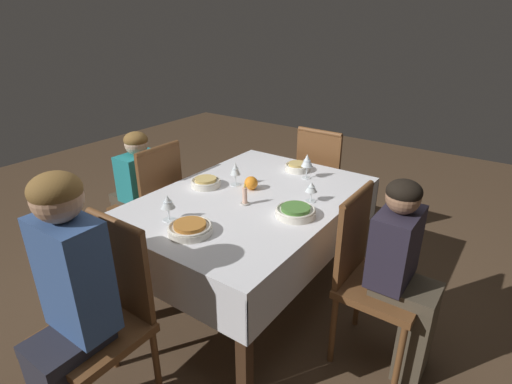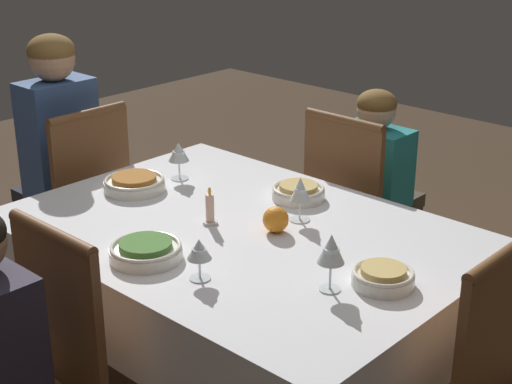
{
  "view_description": "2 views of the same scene",
  "coord_description": "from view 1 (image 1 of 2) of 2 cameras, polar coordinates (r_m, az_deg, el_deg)",
  "views": [
    {
      "loc": [
        -1.77,
        -1.3,
        1.74
      ],
      "look_at": [
        -0.04,
        -0.07,
        0.79
      ],
      "focal_mm": 28.0,
      "sensor_mm": 36.0,
      "label": 1
    },
    {
      "loc": [
        1.63,
        -1.69,
        1.78
      ],
      "look_at": [
        0.06,
        0.01,
        0.87
      ],
      "focal_mm": 55.0,
      "sensor_mm": 36.0,
      "label": 2
    }
  ],
  "objects": [
    {
      "name": "ground_plane",
      "position": [
        2.8,
        -0.8,
        -14.33
      ],
      "size": [
        8.0,
        8.0,
        0.0
      ],
      "primitive_type": "plane",
      "color": "#4C3826"
    },
    {
      "name": "dining_table",
      "position": [
        2.46,
        -0.88,
        -2.42
      ],
      "size": [
        1.51,
        1.07,
        0.73
      ],
      "color": "silver",
      "rests_on": "ground_plane"
    },
    {
      "name": "chair_west",
      "position": [
        1.98,
        -20.67,
        -15.74
      ],
      "size": [
        0.4,
        0.4,
        0.95
      ],
      "rotation": [
        0.0,
        0.0,
        -1.57
      ],
      "color": "brown",
      "rests_on": "ground_plane"
    },
    {
      "name": "chair_south",
      "position": [
        2.18,
        16.0,
        -10.9
      ],
      "size": [
        0.4,
        0.4,
        0.95
      ],
      "color": "brown",
      "rests_on": "ground_plane"
    },
    {
      "name": "chair_north",
      "position": [
        2.95,
        -14.58,
        -1.21
      ],
      "size": [
        0.4,
        0.4,
        0.95
      ],
      "rotation": [
        0.0,
        0.0,
        3.14
      ],
      "color": "brown",
      "rests_on": "ground_plane"
    },
    {
      "name": "chair_east",
      "position": [
        3.31,
        9.48,
        2.07
      ],
      "size": [
        0.4,
        0.4,
        0.95
      ],
      "rotation": [
        0.0,
        0.0,
        1.57
      ],
      "color": "brown",
      "rests_on": "ground_plane"
    },
    {
      "name": "person_adult_denim",
      "position": [
        1.82,
        -25.42,
        -13.7
      ],
      "size": [
        0.34,
        0.3,
        1.22
      ],
      "rotation": [
        0.0,
        0.0,
        -1.57
      ],
      "color": "#282833",
      "rests_on": "ground_plane"
    },
    {
      "name": "person_child_dark",
      "position": [
        2.12,
        20.41,
        -10.83
      ],
      "size": [
        0.3,
        0.33,
        1.06
      ],
      "color": "#4C4233",
      "rests_on": "ground_plane"
    },
    {
      "name": "person_child_teal",
      "position": [
        3.06,
        -16.71,
        0.17
      ],
      "size": [
        0.3,
        0.33,
        1.01
      ],
      "rotation": [
        0.0,
        0.0,
        3.14
      ],
      "color": "#4C4233",
      "rests_on": "ground_plane"
    },
    {
      "name": "bowl_west",
      "position": [
        2.04,
        -9.4,
        -5.12
      ],
      "size": [
        0.23,
        0.23,
        0.06
      ],
      "color": "silver",
      "rests_on": "dining_table"
    },
    {
      "name": "wine_glass_west",
      "position": [
        2.16,
        -12.52,
        -1.48
      ],
      "size": [
        0.08,
        0.08,
        0.15
      ],
      "color": "white",
      "rests_on": "dining_table"
    },
    {
      "name": "bowl_south",
      "position": [
        2.19,
        5.67,
        -2.76
      ],
      "size": [
        0.22,
        0.22,
        0.06
      ],
      "color": "silver",
      "rests_on": "dining_table"
    },
    {
      "name": "wine_glass_south",
      "position": [
        2.35,
        7.9,
        0.64
      ],
      "size": [
        0.07,
        0.07,
        0.13
      ],
      "color": "white",
      "rests_on": "dining_table"
    },
    {
      "name": "bowl_north",
      "position": [
        2.58,
        -7.18,
        1.4
      ],
      "size": [
        0.19,
        0.19,
        0.06
      ],
      "color": "silver",
      "rests_on": "dining_table"
    },
    {
      "name": "wine_glass_north",
      "position": [
        2.56,
        -2.98,
        3.21
      ],
      "size": [
        0.07,
        0.07,
        0.15
      ],
      "color": "white",
      "rests_on": "dining_table"
    },
    {
      "name": "bowl_east",
      "position": [
        2.85,
        5.94,
        3.62
      ],
      "size": [
        0.18,
        0.18,
        0.06
      ],
      "color": "silver",
      "rests_on": "dining_table"
    },
    {
      "name": "wine_glass_east",
      "position": [
        2.68,
        7.3,
        4.4
      ],
      "size": [
        0.08,
        0.08,
        0.17
      ],
      "color": "white",
      "rests_on": "dining_table"
    },
    {
      "name": "candle_centerpiece",
      "position": [
        2.31,
        -1.61,
        -0.74
      ],
      "size": [
        0.05,
        0.05,
        0.13
      ],
      "color": "beige",
      "rests_on": "dining_table"
    },
    {
      "name": "orange_fruit",
      "position": [
        2.51,
        -0.71,
        1.3
      ],
      "size": [
        0.09,
        0.09,
        0.09
      ],
      "primitive_type": "sphere",
      "color": "orange",
      "rests_on": "dining_table"
    }
  ]
}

